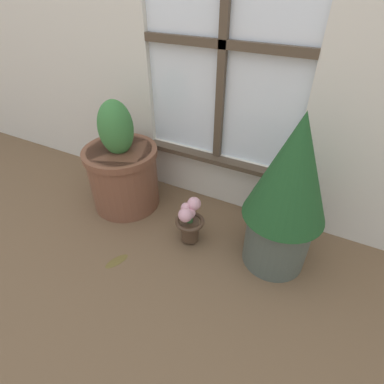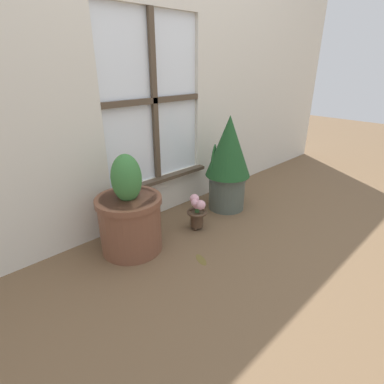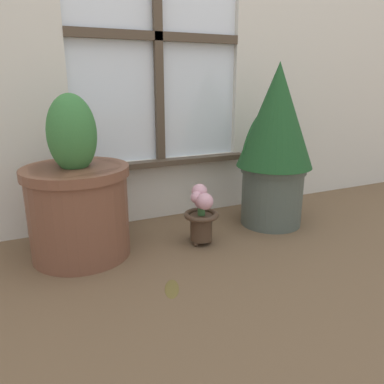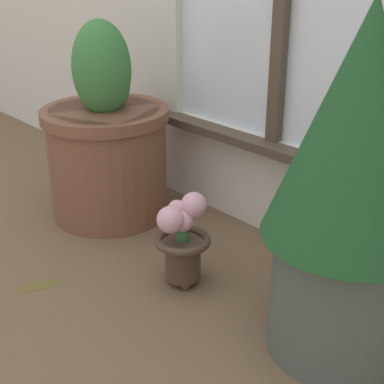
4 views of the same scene
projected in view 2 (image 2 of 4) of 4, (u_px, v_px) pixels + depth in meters
ground_plane at (222, 245)px, 1.81m from camera, size 10.00×10.00×0.00m
wall_with_window at (149, 14)px, 1.71m from camera, size 4.40×0.10×2.50m
potted_plant_left at (130, 215)px, 1.69m from camera, size 0.37×0.37×0.58m
potted_plant_right at (228, 161)px, 2.13m from camera, size 0.33×0.33×0.69m
flower_vase at (197, 211)px, 1.94m from camera, size 0.14×0.14×0.23m
fallen_leaf at (201, 259)px, 1.67m from camera, size 0.08×0.12×0.01m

